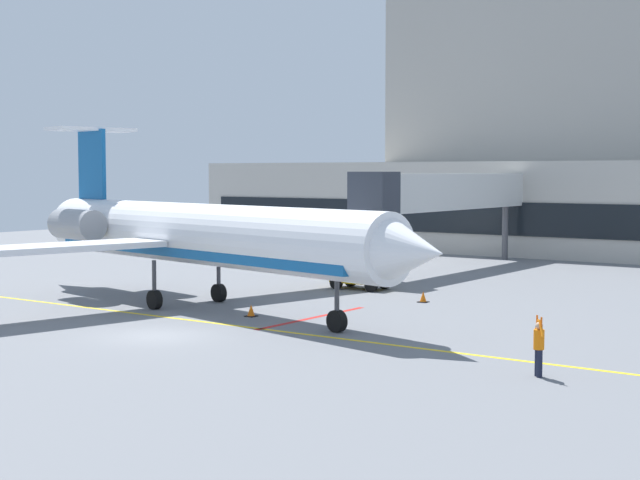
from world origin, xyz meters
TOP-DOWN VIEW (x-y plane):
  - ground at (0.00, 0.00)m, footprint 120.00×120.00m
  - terminal_building at (3.83, 46.20)m, footprint 79.32×11.75m
  - jet_bridge_west at (-2.70, 28.93)m, footprint 2.40×20.65m
  - regional_jet at (-4.26, 6.84)m, footprint 30.05×24.78m
  - baggage_tug at (-1.92, 17.23)m, footprint 3.22×1.94m
  - fuel_tank at (-11.22, 28.32)m, footprint 7.65×2.86m
  - marshaller at (15.28, 1.60)m, footprint 0.61×0.69m
  - safety_cone_alpha at (-0.12, 6.02)m, footprint 0.47×0.47m
  - safety_cone_bravo at (3.86, 14.56)m, footprint 0.47×0.47m

SIDE VIEW (x-z plane):
  - ground at x=0.00m, z-range -0.10..0.00m
  - safety_cone_alpha at x=-0.12m, z-range -0.03..0.52m
  - safety_cone_bravo at x=3.86m, z-range -0.03..0.52m
  - baggage_tug at x=-1.92m, z-range -0.12..2.06m
  - marshaller at x=15.28m, z-range 0.02..1.94m
  - fuel_tank at x=-11.22m, z-range 0.15..2.86m
  - regional_jet at x=-4.26m, z-range -0.95..7.92m
  - jet_bridge_west at x=-2.70m, z-range 1.85..8.32m
  - terminal_building at x=3.83m, z-range -3.29..17.94m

